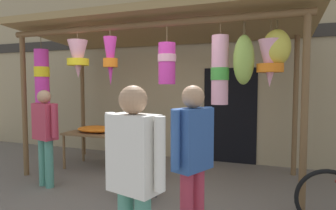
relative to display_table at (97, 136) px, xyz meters
The scene contains 10 objects.
ground_plane 1.79m from the display_table, 33.38° to the right, with size 30.00×30.00×0.00m, color #60564C.
shop_facade 2.51m from the display_table, 45.65° to the left, with size 12.39×0.29×4.30m.
market_stall_canopy 2.31m from the display_table, ahead, with size 5.09×2.19×2.81m.
display_table is the anchor object (origin of this frame).
flower_heap_on_table 0.14m from the display_table, behind, with size 0.79×0.55×0.12m.
folding_chair 1.82m from the display_table, 39.71° to the right, with size 0.46×0.46×0.84m.
wicker_basket_by_table 1.35m from the display_table, 15.89° to the right, with size 0.45×0.45×0.24m, color brown.
vendor_in_orange 3.66m from the display_table, 51.65° to the right, with size 0.58×0.32×1.64m.
shopper_by_bananas 1.25m from the display_table, 97.89° to the right, with size 0.58×0.32×1.56m.
passerby_at_right 3.33m from the display_table, 40.02° to the right, with size 0.36×0.55×1.64m.
Camera 1 is at (1.88, -3.92, 1.65)m, focal length 30.91 mm.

